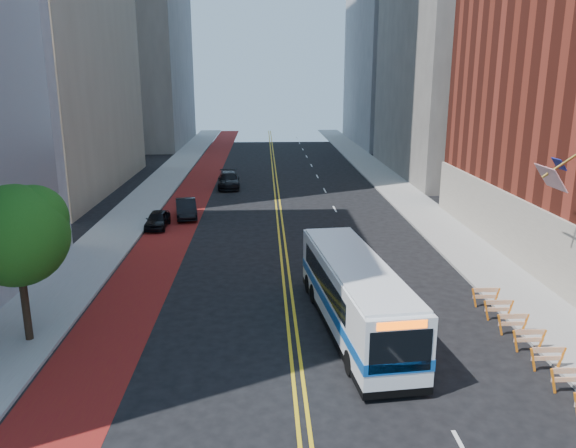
% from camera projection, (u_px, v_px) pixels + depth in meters
% --- Properties ---
extents(ground, '(160.00, 160.00, 0.00)m').
position_uv_depth(ground, '(303.00, 418.00, 18.71)').
color(ground, black).
rests_on(ground, ground).
extents(sidewalk_left, '(4.00, 140.00, 0.15)m').
position_uv_depth(sidewalk_left, '(136.00, 210.00, 47.16)').
color(sidewalk_left, gray).
rests_on(sidewalk_left, ground).
extents(sidewalk_right, '(4.00, 140.00, 0.15)m').
position_uv_depth(sidewalk_right, '(418.00, 207.00, 48.15)').
color(sidewalk_right, gray).
rests_on(sidewalk_right, ground).
extents(bus_lane_paint, '(3.60, 140.00, 0.01)m').
position_uv_depth(bus_lane_paint, '(183.00, 211.00, 47.34)').
color(bus_lane_paint, maroon).
rests_on(bus_lane_paint, ground).
extents(center_line_inner, '(0.14, 140.00, 0.01)m').
position_uv_depth(center_line_inner, '(276.00, 210.00, 47.67)').
color(center_line_inner, gold).
rests_on(center_line_inner, ground).
extents(center_line_outer, '(0.14, 140.00, 0.01)m').
position_uv_depth(center_line_outer, '(281.00, 210.00, 47.68)').
color(center_line_outer, gold).
rests_on(center_line_outer, ground).
extents(lane_dashes, '(0.14, 98.20, 0.01)m').
position_uv_depth(lane_dashes, '(325.00, 190.00, 55.60)').
color(lane_dashes, silver).
rests_on(lane_dashes, ground).
extents(construction_barriers, '(1.42, 10.91, 1.00)m').
position_uv_depth(construction_barriers, '(538.00, 346.00, 22.24)').
color(construction_barriers, orange).
rests_on(construction_barriers, ground).
extents(street_tree, '(4.20, 4.20, 6.70)m').
position_uv_depth(street_tree, '(18.00, 231.00, 22.82)').
color(street_tree, black).
rests_on(street_tree, sidewalk_left).
extents(transit_bus, '(3.84, 11.97, 3.23)m').
position_uv_depth(transit_bus, '(354.00, 294.00, 24.88)').
color(transit_bus, white).
rests_on(transit_bus, ground).
extents(car_a, '(1.57, 3.79, 1.28)m').
position_uv_depth(car_a, '(157.00, 220.00, 41.83)').
color(car_a, black).
rests_on(car_a, ground).
extents(car_b, '(2.31, 4.68, 1.48)m').
position_uv_depth(car_b, '(186.00, 208.00, 44.89)').
color(car_b, black).
rests_on(car_b, ground).
extents(car_c, '(2.47, 5.46, 1.55)m').
position_uv_depth(car_c, '(229.00, 180.00, 56.78)').
color(car_c, black).
rests_on(car_c, ground).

